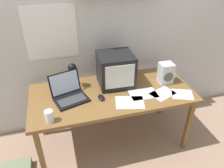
{
  "coord_description": "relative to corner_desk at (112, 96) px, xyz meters",
  "views": [
    {
      "loc": [
        -0.51,
        -1.82,
        2.0
      ],
      "look_at": [
        0.0,
        0.0,
        0.8
      ],
      "focal_mm": 35.0,
      "sensor_mm": 36.0,
      "label": 1
    }
  ],
  "objects": [
    {
      "name": "back_wall",
      "position": [
        0.0,
        0.5,
        0.66
      ],
      "size": [
        5.6,
        0.24,
        2.6
      ],
      "color": "silver",
      "rests_on": "ground_plane"
    },
    {
      "name": "printed_handout",
      "position": [
        0.12,
        -0.22,
        0.06
      ],
      "size": [
        0.32,
        0.27,
        0.0
      ],
      "rotation": [
        0.0,
        0.0,
        -0.25
      ],
      "color": "silver",
      "rests_on": "corner_desk"
    },
    {
      "name": "computer_mouse",
      "position": [
        -0.14,
        -0.08,
        0.07
      ],
      "size": [
        0.07,
        0.11,
        0.03
      ],
      "rotation": [
        0.0,
        0.0,
        0.09
      ],
      "color": "black",
      "rests_on": "corner_desk"
    },
    {
      "name": "ground_plane",
      "position": [
        0.0,
        0.0,
        -0.65
      ],
      "size": [
        12.0,
        12.0,
        0.0
      ],
      "primitive_type": "plane",
      "color": "#9F7F68"
    },
    {
      "name": "open_notebook",
      "position": [
        0.5,
        -0.17,
        0.06
      ],
      "size": [
        0.29,
        0.25,
        0.0
      ],
      "rotation": [
        0.0,
        0.0,
        0.38
      ],
      "color": "white",
      "rests_on": "corner_desk"
    },
    {
      "name": "loose_paper_near_laptop",
      "position": [
        0.69,
        -0.24,
        0.06
      ],
      "size": [
        0.26,
        0.25,
        0.0
      ],
      "rotation": [
        0.0,
        0.0,
        -0.39
      ],
      "color": "white",
      "rests_on": "corner_desk"
    },
    {
      "name": "laptop",
      "position": [
        -0.44,
        0.02,
        0.12
      ],
      "size": [
        0.39,
        0.37,
        0.24
      ],
      "rotation": [
        0.0,
        0.0,
        0.29
      ],
      "color": "black",
      "rests_on": "corner_desk"
    },
    {
      "name": "corner_desk",
      "position": [
        0.0,
        0.0,
        0.0
      ],
      "size": [
        1.69,
        0.77,
        0.7
      ],
      "color": "brown",
      "rests_on": "ground_plane"
    },
    {
      "name": "juice_glass",
      "position": [
        -0.64,
        -0.29,
        0.11
      ],
      "size": [
        0.08,
        0.08,
        0.11
      ],
      "color": "white",
      "rests_on": "corner_desk"
    },
    {
      "name": "loose_paper_near_monitor",
      "position": [
        0.3,
        -0.12,
        0.06
      ],
      "size": [
        0.29,
        0.2,
        0.0
      ],
      "rotation": [
        0.0,
        0.0,
        -0.02
      ],
      "color": "white",
      "rests_on": "corner_desk"
    },
    {
      "name": "space_heater",
      "position": [
        0.62,
        0.03,
        0.17
      ],
      "size": [
        0.15,
        0.14,
        0.23
      ],
      "rotation": [
        0.0,
        0.0,
        -0.01
      ],
      "color": "silver",
      "rests_on": "corner_desk"
    },
    {
      "name": "crt_monitor",
      "position": [
        0.08,
        0.15,
        0.23
      ],
      "size": [
        0.38,
        0.37,
        0.35
      ],
      "rotation": [
        0.0,
        0.0,
        -0.03
      ],
      "color": "black",
      "rests_on": "corner_desk"
    },
    {
      "name": "desk_lamp",
      "position": [
        -0.37,
        0.22,
        0.24
      ],
      "size": [
        0.11,
        0.16,
        0.28
      ],
      "rotation": [
        0.0,
        0.0,
        0.06
      ],
      "color": "black",
      "rests_on": "corner_desk"
    }
  ]
}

